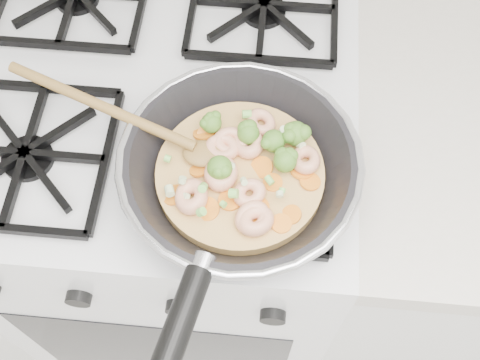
{
  "coord_description": "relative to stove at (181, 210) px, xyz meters",
  "views": [
    {
      "loc": [
        0.18,
        1.17,
        1.6
      ],
      "look_at": [
        0.14,
        1.53,
        0.93
      ],
      "focal_mm": 44.49,
      "sensor_mm": 36.0,
      "label": 1
    }
  ],
  "objects": [
    {
      "name": "skillet",
      "position": [
        0.14,
        -0.17,
        0.5
      ],
      "size": [
        0.46,
        0.46,
        0.09
      ],
      "rotation": [
        0.0,
        0.0,
        -0.06
      ],
      "color": "black",
      "rests_on": "stove"
    },
    {
      "name": "stove",
      "position": [
        0.0,
        0.0,
        0.0
      ],
      "size": [
        0.6,
        0.6,
        0.92
      ],
      "color": "white",
      "rests_on": "ground"
    }
  ]
}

